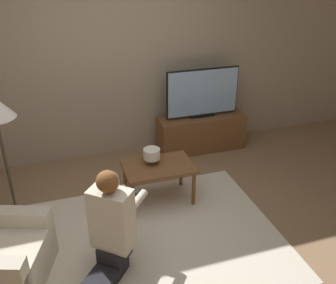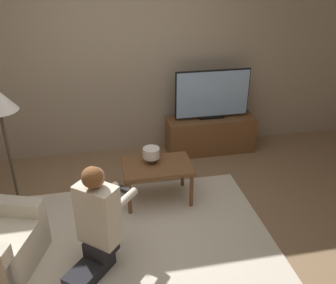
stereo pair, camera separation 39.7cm
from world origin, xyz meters
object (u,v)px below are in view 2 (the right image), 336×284
at_px(coffee_table, 157,169).
at_px(person_kneeling, 97,221).
at_px(tv, 212,94).
at_px(table_lamp, 151,154).

distance_m(coffee_table, person_kneeling, 1.09).
bearing_deg(person_kneeling, coffee_table, -87.27).
xyz_separation_m(coffee_table, person_kneeling, (-0.66, -0.86, 0.09)).
xyz_separation_m(tv, person_kneeling, (-1.57, -1.87, -0.34)).
relative_size(coffee_table, table_lamp, 4.12).
bearing_deg(person_kneeling, table_lamp, -82.99).
bearing_deg(coffee_table, person_kneeling, -127.24).
bearing_deg(coffee_table, tv, 47.93).
height_order(person_kneeling, table_lamp, person_kneeling).
bearing_deg(table_lamp, coffee_table, -52.28).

